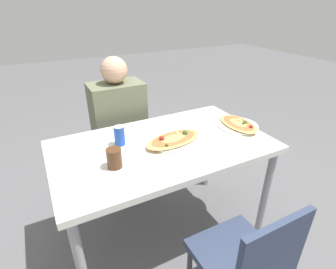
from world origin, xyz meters
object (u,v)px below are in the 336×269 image
object	(u,v)px
soda_can	(119,136)
dining_table	(163,154)
pizza_second	(238,124)
chair_far_seated	(118,140)
pizza_main	(174,140)
chair_near_camera	(247,260)
person_seated	(119,120)
drink_glass	(114,158)

from	to	relation	value
soda_can	dining_table	bearing A→B (deg)	-25.94
dining_table	pizza_second	bearing A→B (deg)	-2.56
pizza_second	chair_far_seated	bearing A→B (deg)	132.29
pizza_main	soda_can	xyz separation A→B (m)	(-0.31, 0.13, 0.04)
dining_table	chair_near_camera	bearing A→B (deg)	-82.76
chair_far_seated	person_seated	world-z (taller)	person_seated
drink_glass	person_seated	bearing A→B (deg)	70.71
chair_near_camera	person_seated	bearing A→B (deg)	97.80
soda_can	pizza_second	xyz separation A→B (m)	(0.83, -0.14, -0.04)
dining_table	drink_glass	distance (m)	0.38
person_seated	chair_near_camera	bearing A→B (deg)	97.80
pizza_second	soda_can	bearing A→B (deg)	170.21
chair_near_camera	person_seated	distance (m)	1.37
pizza_main	pizza_second	distance (m)	0.52
chair_near_camera	pizza_second	xyz separation A→B (m)	(0.50, 0.70, 0.32)
chair_near_camera	soda_can	distance (m)	0.97
chair_far_seated	soda_can	bearing A→B (deg)	76.16
chair_far_seated	pizza_second	world-z (taller)	pizza_second
person_seated	drink_glass	size ratio (longest dim) A/B	11.10
soda_can	drink_glass	distance (m)	0.25
dining_table	person_seated	xyz separation A→B (m)	(-0.09, 0.61, 0.01)
dining_table	person_seated	distance (m)	0.62
chair_near_camera	drink_glass	bearing A→B (deg)	125.32
pizza_second	drink_glass	bearing A→B (deg)	-175.04
soda_can	drink_glass	world-z (taller)	soda_can
dining_table	chair_far_seated	distance (m)	0.76
dining_table	pizza_main	size ratio (longest dim) A/B	3.22
chair_near_camera	pizza_second	size ratio (longest dim) A/B	2.36
chair_near_camera	drink_glass	world-z (taller)	drink_glass
person_seated	drink_glass	distance (m)	0.77
chair_far_seated	pizza_main	world-z (taller)	pizza_main
soda_can	pizza_second	distance (m)	0.84
pizza_main	soda_can	distance (m)	0.34
pizza_main	pizza_second	bearing A→B (deg)	-1.15
dining_table	drink_glass	xyz separation A→B (m)	(-0.34, -0.11, 0.13)
drink_glass	pizza_second	distance (m)	0.94
soda_can	drink_glass	bearing A→B (deg)	-114.77
dining_table	chair_near_camera	distance (m)	0.76
dining_table	person_seated	bearing A→B (deg)	98.45
chair_far_seated	pizza_second	bearing A→B (deg)	132.29
chair_near_camera	chair_far_seated	bearing A→B (deg)	97.22
pizza_main	chair_far_seated	bearing A→B (deg)	102.33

